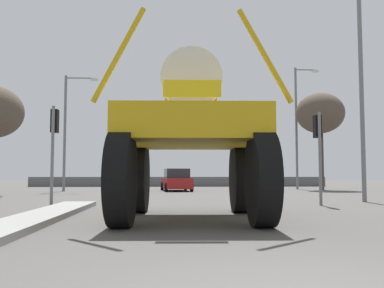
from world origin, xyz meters
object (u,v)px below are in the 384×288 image
at_px(traffic_signal_near_right, 318,137).
at_px(sedan_ahead, 176,180).
at_px(streetlight_far_right, 298,122).
at_px(streetlight_near_right, 365,79).
at_px(bare_tree_right, 320,114).
at_px(streetlight_far_left, 68,126).
at_px(oversize_sprayer, 191,138).
at_px(traffic_signal_near_left, 54,133).

bearing_deg(traffic_signal_near_right, sedan_ahead, 109.70).
bearing_deg(sedan_ahead, streetlight_far_right, -78.48).
relative_size(streetlight_near_right, bare_tree_right, 1.29).
bearing_deg(traffic_signal_near_right, streetlight_far_left, 132.14).
distance_m(oversize_sprayer, traffic_signal_near_right, 6.79).
bearing_deg(sedan_ahead, bare_tree_right, -88.59).
distance_m(oversize_sprayer, streetlight_near_right, 10.37).
bearing_deg(traffic_signal_near_right, bare_tree_right, 69.40).
distance_m(traffic_signal_near_left, bare_tree_right, 21.88).
xyz_separation_m(streetlight_far_right, bare_tree_right, (1.19, -1.61, 0.41)).
bearing_deg(streetlight_near_right, oversize_sprayer, -140.76).
bearing_deg(traffic_signal_near_right, streetlight_far_right, 74.93).
height_order(traffic_signal_near_right, streetlight_near_right, streetlight_near_right).
xyz_separation_m(traffic_signal_near_right, bare_tree_right, (5.73, 15.25, 3.12)).
height_order(sedan_ahead, bare_tree_right, bare_tree_right).
relative_size(oversize_sprayer, traffic_signal_near_left, 1.62).
xyz_separation_m(oversize_sprayer, streetlight_near_right, (7.67, 6.27, 3.07)).
xyz_separation_m(traffic_signal_near_left, bare_tree_right, (15.40, 15.25, 3.02)).
distance_m(traffic_signal_near_right, streetlight_far_right, 17.67).
relative_size(traffic_signal_near_right, streetlight_far_left, 0.44).
height_order(streetlight_near_right, bare_tree_right, streetlight_near_right).
distance_m(streetlight_far_right, bare_tree_right, 2.04).
bearing_deg(oversize_sprayer, streetlight_far_right, -21.69).
height_order(traffic_signal_near_left, streetlight_near_right, streetlight_near_right).
relative_size(streetlight_near_right, streetlight_far_left, 1.18).
height_order(traffic_signal_near_right, bare_tree_right, bare_tree_right).
relative_size(sedan_ahead, bare_tree_right, 0.59).
bearing_deg(oversize_sprayer, traffic_signal_near_right, -45.28).
bearing_deg(bare_tree_right, streetlight_far_right, 126.47).
bearing_deg(bare_tree_right, sedan_ahead, -172.68).
relative_size(traffic_signal_near_right, streetlight_near_right, 0.37).
height_order(oversize_sprayer, bare_tree_right, bare_tree_right).
bearing_deg(streetlight_far_left, streetlight_far_right, 10.72).
xyz_separation_m(sedan_ahead, bare_tree_right, (10.70, 1.37, 4.91)).
bearing_deg(bare_tree_right, oversize_sprayer, -118.44).
distance_m(traffic_signal_near_right, streetlight_far_left, 18.52).
xyz_separation_m(oversize_sprayer, traffic_signal_near_left, (-4.67, 4.57, 0.54)).
xyz_separation_m(traffic_signal_near_left, streetlight_near_right, (12.34, 1.70, 2.53)).
xyz_separation_m(traffic_signal_near_left, traffic_signal_near_right, (9.67, 0.00, -0.10)).
distance_m(oversize_sprayer, sedan_ahead, 18.49).
height_order(oversize_sprayer, streetlight_near_right, streetlight_near_right).
bearing_deg(traffic_signal_near_left, streetlight_far_right, 49.88).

